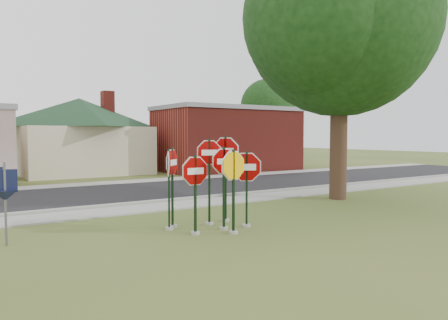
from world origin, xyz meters
TOP-DOWN VIEW (x-y plane):
  - ground at (0.00, 0.00)m, footprint 120.00×120.00m
  - sidewalk_near at (0.00, 5.50)m, footprint 60.00×1.60m
  - road at (0.00, 10.00)m, footprint 60.00×7.00m
  - sidewalk_far at (0.00, 14.30)m, footprint 60.00×1.60m
  - curb at (0.00, 6.50)m, footprint 60.00×0.20m
  - stop_sign_center at (0.31, 1.15)m, footprint 0.98×0.24m
  - stop_sign_yellow at (0.25, 0.59)m, footprint 1.09×0.24m
  - stop_sign_left at (-0.65, 1.06)m, footprint 1.07×0.24m
  - stop_sign_right at (1.05, 1.09)m, footprint 0.93×0.70m
  - stop_sign_back_right at (0.32, 1.94)m, footprint 0.97×0.33m
  - stop_sign_back_left at (-0.77, 2.18)m, footprint 0.81×0.67m
  - stop_sign_far_right at (0.98, 2.07)m, footprint 0.70×0.93m
  - stop_sign_far_left at (-0.98, 1.96)m, footprint 0.38×0.92m
  - building_house at (2.00, 22.00)m, footprint 11.60×11.60m
  - building_brick at (12.00, 18.50)m, footprint 10.20×6.20m
  - oak_tree at (7.50, 3.50)m, footprint 11.38×10.78m
  - bg_tree_right at (22.00, 26.00)m, footprint 5.60×5.60m

SIDE VIEW (x-z plane):
  - ground at x=0.00m, z-range 0.00..0.00m
  - road at x=0.00m, z-range 0.00..0.04m
  - sidewalk_near at x=0.00m, z-range 0.00..0.06m
  - sidewalk_far at x=0.00m, z-range 0.00..0.06m
  - curb at x=0.00m, z-range 0.00..0.14m
  - stop_sign_left at x=-0.65m, z-range 0.23..2.45m
  - stop_sign_right at x=1.05m, z-range 0.25..2.55m
  - stop_sign_far_left at x=-0.98m, z-range 0.24..2.58m
  - stop_sign_yellow at x=0.25m, z-range 0.26..2.63m
  - stop_sign_back_left at x=-0.77m, z-range 0.26..2.64m
  - stop_sign_center at x=0.31m, z-range 0.25..2.65m
  - stop_sign_back_right at x=0.32m, z-range 0.31..2.94m
  - stop_sign_far_right at x=0.98m, z-range 0.36..3.09m
  - building_brick at x=12.00m, z-range 0.03..4.78m
  - building_house at x=2.00m, z-range 0.55..6.75m
  - bg_tree_right at x=22.00m, z-range 1.38..9.78m
  - oak_tree at x=7.50m, z-range 1.69..12.86m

